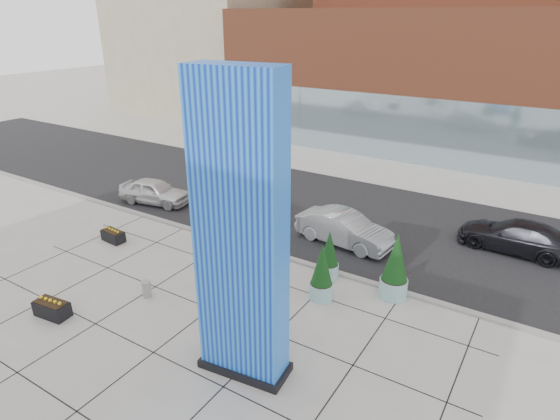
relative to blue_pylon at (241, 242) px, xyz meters
The scene contains 19 objects.
ground 6.82m from the blue_pylon, 144.03° to the left, with size 160.00×160.00×0.00m, color #9E9991.
street_asphalt 14.34m from the blue_pylon, 107.49° to the left, with size 80.00×12.00×0.02m, color black.
curb_edge 9.25m from the blue_pylon, 120.40° to the left, with size 80.00×0.30×0.12m, color gray.
tower_podium 30.14m from the blue_pylon, 95.88° to the left, with size 34.00×10.00×11.00m, color #98482C.
tower_glass_front 25.44m from the blue_pylon, 96.99° to the left, with size 34.00×0.60×5.00m, color #8CA5B2.
blue_pylon is the anchor object (origin of this frame).
lamp_post 5.37m from the blue_pylon, 141.23° to the left, with size 0.47×0.38×6.96m.
public_art_sculpture 8.82m from the blue_pylon, 133.05° to the left, with size 2.25×1.47×4.71m.
concrete_bollard 7.31m from the blue_pylon, 167.49° to the left, with size 0.36×0.36×0.70m, color gray.
overhead_street_sign 9.31m from the blue_pylon, 133.15° to the left, with size 2.07×0.44×4.38m.
round_planter_east 7.78m from the blue_pylon, 68.26° to the left, with size 1.13×1.13×2.82m.
round_planter_mid 6.01m from the blue_pylon, 87.66° to the left, with size 0.96×0.96×2.41m.
round_planter_west 7.46m from the blue_pylon, 92.50° to the left, with size 0.88×0.88×2.21m.
box_planter_north 12.48m from the blue_pylon, 160.28° to the left, with size 1.30×0.73×0.69m.
box_planter_south 9.08m from the blue_pylon, 168.99° to the right, with size 1.43×0.83×0.75m.
car_white_west 16.14m from the blue_pylon, 146.01° to the left, with size 1.75×4.36×1.49m, color silver.
car_silver_mid 10.57m from the blue_pylon, 96.14° to the left, with size 1.71×4.91×1.62m, color #999CA0.
car_dark_east 15.35m from the blue_pylon, 65.12° to the left, with size 2.14×5.27×1.53m, color black.
traffic_signal 24.22m from the blue_pylon, 131.84° to the left, with size 0.15×0.18×4.10m.
Camera 1 is at (11.37, -12.53, 10.61)m, focal length 30.00 mm.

